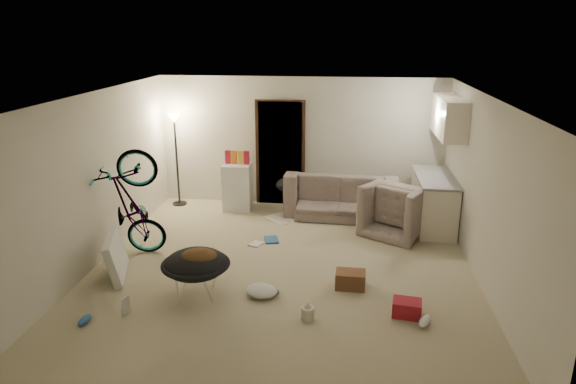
# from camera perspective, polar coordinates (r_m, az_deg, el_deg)

# --- Properties ---
(floor) EXTENTS (5.50, 6.00, 0.02)m
(floor) POSITION_cam_1_polar(r_m,az_deg,el_deg) (7.59, -0.65, -8.59)
(floor) COLOR #B3AA89
(floor) RESTS_ON ground
(ceiling) EXTENTS (5.50, 6.00, 0.02)m
(ceiling) POSITION_cam_1_polar(r_m,az_deg,el_deg) (6.86, -0.72, 10.65)
(ceiling) COLOR white
(ceiling) RESTS_ON wall_back
(wall_back) EXTENTS (5.50, 0.02, 2.50)m
(wall_back) POSITION_cam_1_polar(r_m,az_deg,el_deg) (10.02, 1.46, 5.58)
(wall_back) COLOR beige
(wall_back) RESTS_ON floor
(wall_front) EXTENTS (5.50, 0.02, 2.50)m
(wall_front) POSITION_cam_1_polar(r_m,az_deg,el_deg) (4.37, -5.67, -11.08)
(wall_front) COLOR beige
(wall_front) RESTS_ON floor
(wall_left) EXTENTS (0.02, 6.00, 2.50)m
(wall_left) POSITION_cam_1_polar(r_m,az_deg,el_deg) (7.94, -20.86, 1.16)
(wall_left) COLOR beige
(wall_left) RESTS_ON floor
(wall_right) EXTENTS (0.02, 6.00, 2.50)m
(wall_right) POSITION_cam_1_polar(r_m,az_deg,el_deg) (7.32, 21.28, -0.22)
(wall_right) COLOR beige
(wall_right) RESTS_ON floor
(doorway) EXTENTS (0.85, 0.10, 2.04)m
(doorway) POSITION_cam_1_polar(r_m,az_deg,el_deg) (10.08, -0.84, 4.31)
(doorway) COLOR black
(doorway) RESTS_ON floor
(door_trim) EXTENTS (0.97, 0.04, 2.10)m
(door_trim) POSITION_cam_1_polar(r_m,az_deg,el_deg) (10.05, -0.86, 4.27)
(door_trim) COLOR black
(door_trim) RESTS_ON floor
(floor_lamp) EXTENTS (0.28, 0.28, 1.81)m
(floor_lamp) POSITION_cam_1_polar(r_m,az_deg,el_deg) (10.16, -12.40, 5.66)
(floor_lamp) COLOR black
(floor_lamp) RESTS_ON floor
(kitchen_counter) EXTENTS (0.60, 1.50, 0.88)m
(kitchen_counter) POSITION_cam_1_polar(r_m,az_deg,el_deg) (9.36, 15.85, -1.13)
(kitchen_counter) COLOR white
(kitchen_counter) RESTS_ON floor
(counter_top) EXTENTS (0.64, 1.54, 0.04)m
(counter_top) POSITION_cam_1_polar(r_m,az_deg,el_deg) (9.22, 16.09, 1.57)
(counter_top) COLOR gray
(counter_top) RESTS_ON kitchen_counter
(kitchen_uppers) EXTENTS (0.38, 1.40, 0.65)m
(kitchen_uppers) POSITION_cam_1_polar(r_m,az_deg,el_deg) (9.03, 17.48, 7.95)
(kitchen_uppers) COLOR white
(kitchen_uppers) RESTS_ON wall_right
(sofa) EXTENTS (2.10, 0.92, 0.60)m
(sofa) POSITION_cam_1_polar(r_m,az_deg,el_deg) (9.69, 5.90, -0.75)
(sofa) COLOR #363D35
(sofa) RESTS_ON floor
(armchair) EXTENTS (1.31, 1.27, 0.65)m
(armchair) POSITION_cam_1_polar(r_m,az_deg,el_deg) (9.01, 12.40, -2.37)
(armchair) COLOR #363D35
(armchair) RESTS_ON floor
(bicycle) EXTENTS (1.84, 1.02, 1.01)m
(bicycle) POSITION_cam_1_polar(r_m,az_deg,el_deg) (8.16, -16.75, -3.85)
(bicycle) COLOR black
(bicycle) RESTS_ON floor
(book_asset) EXTENTS (0.27, 0.22, 0.02)m
(book_asset) POSITION_cam_1_polar(r_m,az_deg,el_deg) (6.72, -17.96, -13.07)
(book_asset) COLOR maroon
(book_asset) RESTS_ON floor
(mini_fridge) EXTENTS (0.55, 0.55, 0.90)m
(mini_fridge) POSITION_cam_1_polar(r_m,az_deg,el_deg) (9.95, -5.62, 0.65)
(mini_fridge) COLOR white
(mini_fridge) RESTS_ON floor
(snack_box_0) EXTENTS (0.10, 0.08, 0.30)m
(snack_box_0) POSITION_cam_1_polar(r_m,az_deg,el_deg) (9.85, -6.69, 3.75)
(snack_box_0) COLOR maroon
(snack_box_0) RESTS_ON mini_fridge
(snack_box_1) EXTENTS (0.10, 0.07, 0.30)m
(snack_box_1) POSITION_cam_1_polar(r_m,az_deg,el_deg) (9.82, -6.00, 3.74)
(snack_box_1) COLOR orange
(snack_box_1) RESTS_ON mini_fridge
(snack_box_2) EXTENTS (0.11, 0.09, 0.30)m
(snack_box_2) POSITION_cam_1_polar(r_m,az_deg,el_deg) (9.79, -5.32, 3.72)
(snack_box_2) COLOR gold
(snack_box_2) RESTS_ON mini_fridge
(snack_box_3) EXTENTS (0.11, 0.08, 0.30)m
(snack_box_3) POSITION_cam_1_polar(r_m,az_deg,el_deg) (9.77, -4.63, 3.71)
(snack_box_3) COLOR maroon
(snack_box_3) RESTS_ON mini_fridge
(saucer_chair) EXTENTS (0.89, 0.89, 0.63)m
(saucer_chair) POSITION_cam_1_polar(r_m,az_deg,el_deg) (6.81, -10.18, -8.52)
(saucer_chair) COLOR silver
(saucer_chair) RESTS_ON floor
(hoodie) EXTENTS (0.56, 0.50, 0.22)m
(hoodie) POSITION_cam_1_polar(r_m,az_deg,el_deg) (6.69, -9.92, -7.18)
(hoodie) COLOR #4B3319
(hoodie) RESTS_ON saucer_chair
(sofa_drape) EXTENTS (0.62, 0.54, 0.28)m
(sofa_drape) POSITION_cam_1_polar(r_m,az_deg,el_deg) (9.67, 0.31, 0.79)
(sofa_drape) COLOR black
(sofa_drape) RESTS_ON sofa
(tv_box) EXTENTS (0.49, 0.92, 0.60)m
(tv_box) POSITION_cam_1_polar(r_m,az_deg,el_deg) (7.66, -18.58, -6.79)
(tv_box) COLOR silver
(tv_box) RESTS_ON floor
(drink_case_a) EXTENTS (0.41, 0.30, 0.23)m
(drink_case_a) POSITION_cam_1_polar(r_m,az_deg,el_deg) (7.08, 6.95, -9.64)
(drink_case_a) COLOR brown
(drink_case_a) RESTS_ON floor
(drink_case_b) EXTENTS (0.38, 0.30, 0.20)m
(drink_case_b) POSITION_cam_1_polar(r_m,az_deg,el_deg) (6.57, 13.07, -12.45)
(drink_case_b) COLOR maroon
(drink_case_b) RESTS_ON floor
(juicer) EXTENTS (0.16, 0.16, 0.24)m
(juicer) POSITION_cam_1_polar(r_m,az_deg,el_deg) (6.34, 2.20, -13.22)
(juicer) COLOR beige
(juicer) RESTS_ON floor
(newspaper) EXTENTS (0.72, 0.73, 0.01)m
(newspaper) POSITION_cam_1_polar(r_m,az_deg,el_deg) (9.49, -0.73, -2.97)
(newspaper) COLOR silver
(newspaper) RESTS_ON floor
(book_blue) EXTENTS (0.29, 0.34, 0.03)m
(book_blue) POSITION_cam_1_polar(r_m,az_deg,el_deg) (8.53, -1.86, -5.33)
(book_blue) COLOR #2C5C9F
(book_blue) RESTS_ON floor
(book_white) EXTENTS (0.26, 0.28, 0.02)m
(book_white) POSITION_cam_1_polar(r_m,az_deg,el_deg) (8.40, -3.55, -5.78)
(book_white) COLOR silver
(book_white) RESTS_ON floor
(shoe_2) EXTENTS (0.12, 0.25, 0.09)m
(shoe_2) POSITION_cam_1_polar(r_m,az_deg,el_deg) (6.73, -21.65, -13.09)
(shoe_2) COLOR #2C5C9F
(shoe_2) RESTS_ON floor
(shoe_3) EXTENTS (0.28, 0.17, 0.10)m
(shoe_3) POSITION_cam_1_polar(r_m,az_deg,el_deg) (6.90, -1.97, -10.91)
(shoe_3) COLOR slate
(shoe_3) RESTS_ON floor
(shoe_4) EXTENTS (0.22, 0.30, 0.10)m
(shoe_4) POSITION_cam_1_polar(r_m,az_deg,el_deg) (6.46, 14.92, -13.68)
(shoe_4) COLOR white
(shoe_4) RESTS_ON floor
(clothes_lump_b) EXTENTS (0.64, 0.62, 0.15)m
(clothes_lump_b) POSITION_cam_1_polar(r_m,az_deg,el_deg) (9.73, 6.32, -2.10)
(clothes_lump_b) COLOR black
(clothes_lump_b) RESTS_ON floor
(clothes_lump_c) EXTENTS (0.53, 0.49, 0.13)m
(clothes_lump_c) POSITION_cam_1_polar(r_m,az_deg,el_deg) (6.87, -2.96, -10.90)
(clothes_lump_c) COLOR silver
(clothes_lump_c) RESTS_ON floor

